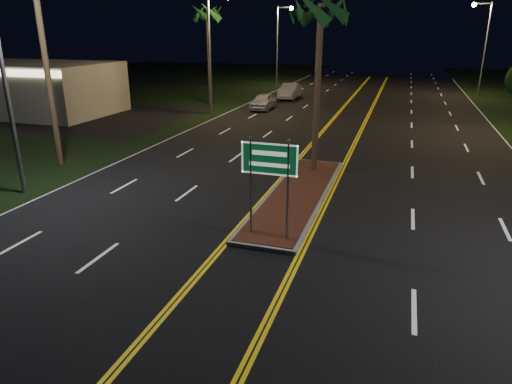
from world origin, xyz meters
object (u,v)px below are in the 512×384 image
at_px(median_island, 297,195).
at_px(car_near, 263,100).
at_px(streetlight_right_far, 483,38).
at_px(palm_median, 321,9).
at_px(streetlight_left_far, 280,37).
at_px(highway_sign, 269,168).
at_px(commercial_building, 21,88).
at_px(streetlight_left_near, 8,52).
at_px(palm_left_far, 208,13).
at_px(streetlight_left_mid, 214,41).
at_px(car_far, 290,90).

distance_m(median_island, car_near, 21.82).
bearing_deg(median_island, streetlight_right_far, 73.13).
height_order(palm_median, car_near, palm_median).
bearing_deg(streetlight_left_far, streetlight_right_far, -5.38).
xyz_separation_m(highway_sign, streetlight_left_far, (-10.61, 41.20, 3.25)).
distance_m(median_island, highway_sign, 4.80).
bearing_deg(streetlight_right_far, streetlight_left_far, 174.62).
bearing_deg(median_island, palm_median, 90.00).
distance_m(commercial_building, palm_median, 28.18).
xyz_separation_m(streetlight_left_near, palm_left_far, (-2.19, 24.00, 2.09)).
bearing_deg(streetlight_left_mid, car_far, 71.07).
distance_m(highway_sign, streetlight_right_far, 40.74).
bearing_deg(streetlight_right_far, palm_median, -108.62).
bearing_deg(car_near, car_far, 83.98).
height_order(highway_sign, streetlight_left_mid, streetlight_left_mid).
xyz_separation_m(streetlight_left_near, streetlight_left_mid, (0.00, 20.00, 0.00)).
relative_size(median_island, palm_left_far, 1.16).
height_order(streetlight_left_mid, palm_median, streetlight_left_mid).
distance_m(streetlight_left_near, streetlight_left_far, 40.00).
relative_size(streetlight_right_far, palm_left_far, 1.02).
distance_m(streetlight_left_far, palm_left_far, 16.28).
bearing_deg(commercial_building, streetlight_left_mid, 14.61).
distance_m(commercial_building, streetlight_left_near, 22.49).
bearing_deg(streetlight_left_mid, median_island, -58.02).
bearing_deg(commercial_building, highway_sign, -33.48).
xyz_separation_m(median_island, highway_sign, (0.00, -4.20, 2.32)).
bearing_deg(palm_median, car_far, 106.36).
bearing_deg(car_near, streetlight_left_mid, -131.69).
xyz_separation_m(streetlight_left_mid, car_far, (3.58, 10.45, -4.81)).
distance_m(streetlight_left_far, palm_median, 35.18).
xyz_separation_m(streetlight_left_near, car_near, (2.95, 23.41, -4.87)).
relative_size(streetlight_left_far, streetlight_right_far, 1.00).
height_order(streetlight_left_mid, streetlight_left_far, same).
bearing_deg(palm_median, car_near, 114.37).
height_order(median_island, car_far, car_far).
height_order(highway_sign, palm_left_far, palm_left_far).
distance_m(commercial_building, palm_left_far, 16.47).
distance_m(palm_median, car_near, 19.67).
bearing_deg(commercial_building, car_far, 37.31).
xyz_separation_m(highway_sign, streetlight_left_mid, (-10.61, 21.20, 3.25)).
xyz_separation_m(streetlight_left_near, streetlight_right_far, (21.23, 38.00, 0.00)).
bearing_deg(car_near, commercial_building, -158.83).
bearing_deg(palm_left_far, highway_sign, -63.08).
bearing_deg(streetlight_left_far, car_near, -79.92).
bearing_deg(highway_sign, streetlight_right_far, 74.85).
height_order(median_island, streetlight_right_far, streetlight_right_far).
bearing_deg(highway_sign, palm_median, 90.00).
height_order(commercial_building, streetlight_right_far, streetlight_right_far).
height_order(median_island, streetlight_left_near, streetlight_left_near).
relative_size(commercial_building, streetlight_left_far, 1.67).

